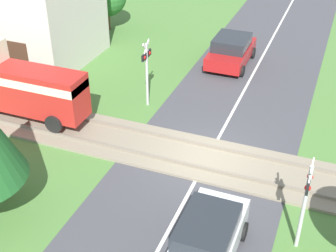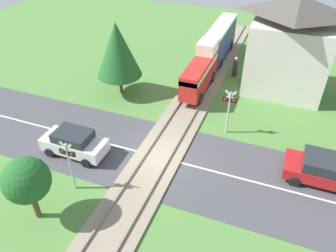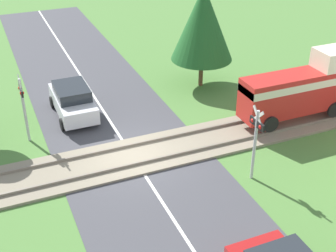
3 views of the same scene
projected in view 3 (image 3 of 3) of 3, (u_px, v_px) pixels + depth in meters
ground_plane at (133, 158)px, 19.81m from camera, size 60.00×60.00×0.00m
road_surface at (133, 158)px, 19.80m from camera, size 48.00×6.40×0.02m
track_bed at (133, 156)px, 19.77m from camera, size 2.80×48.00×0.24m
car_near_crossing at (73, 100)px, 22.71m from camera, size 3.85×1.82×1.58m
crossing_signal_west_approach at (23, 100)px, 20.06m from camera, size 0.90×0.18×3.12m
crossing_signal_east_approach at (256, 134)px, 17.58m from camera, size 0.90×0.18×3.12m
tree_roadside_hedge at (203, 23)px, 24.46m from camera, size 3.32×3.32×5.55m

